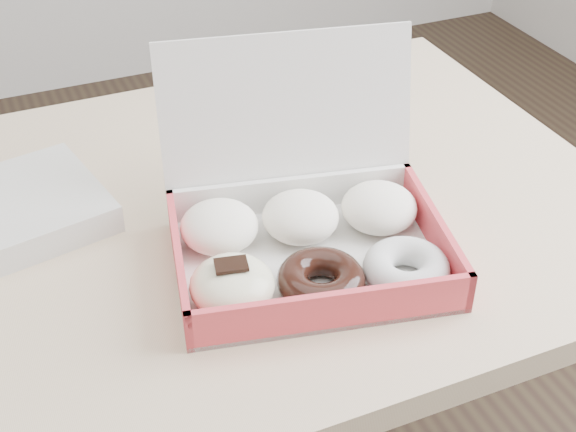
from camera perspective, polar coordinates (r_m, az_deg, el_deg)
name	(u,v)px	position (r m, az deg, el deg)	size (l,w,h in m)	color
table	(199,260)	(1.15, -6.38, -3.13)	(1.20, 0.80, 0.75)	tan
donut_box	(304,232)	(1.01, 1.16, -1.14)	(0.39, 0.36, 0.24)	silver
newspapers	(6,214)	(1.13, -19.42, 0.13)	(0.25, 0.20, 0.04)	silver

